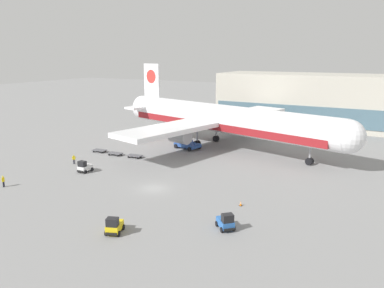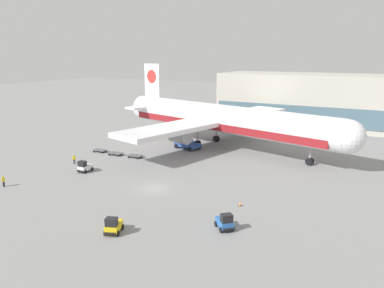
{
  "view_description": "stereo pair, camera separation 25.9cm",
  "coord_description": "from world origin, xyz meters",
  "views": [
    {
      "loc": [
        29.48,
        -43.01,
        19.15
      ],
      "look_at": [
        -0.47,
        12.61,
        4.0
      ],
      "focal_mm": 35.0,
      "sensor_mm": 36.0,
      "label": 1
    },
    {
      "loc": [
        29.71,
        -42.89,
        19.15
      ],
      "look_at": [
        -0.47,
        12.61,
        4.0
      ],
      "focal_mm": 35.0,
      "sensor_mm": 36.0,
      "label": 2
    }
  ],
  "objects": [
    {
      "name": "ground_plane",
      "position": [
        0.0,
        0.0,
        0.0
      ],
      "size": [
        400.0,
        400.0,
        0.0
      ],
      "primitive_type": "plane",
      "color": "gray"
    },
    {
      "name": "ground_crew_near",
      "position": [
        -20.03,
        -10.05,
        1.02
      ],
      "size": [
        0.32,
        0.55,
        1.74
      ],
      "rotation": [
        0.0,
        0.0,
        5.01
      ],
      "color": "black",
      "rests_on": "ground_plane"
    },
    {
      "name": "scissor_lift_loader",
      "position": [
        -7.3,
        23.34,
        2.18
      ],
      "size": [
        5.78,
        4.43,
        5.78
      ],
      "rotation": [
        0.0,
        0.0,
        -0.25
      ],
      "color": "#284C99",
      "rests_on": "ground_plane"
    },
    {
      "name": "baggage_tug_foreground",
      "position": [
        4.06,
        -13.85,
        0.88
      ],
      "size": [
        2.32,
        2.77,
        2.0
      ],
      "rotation": [
        0.0,
        0.0,
        -1.2
      ],
      "color": "yellow",
      "rests_on": "ground_plane"
    },
    {
      "name": "baggage_dolly_second",
      "position": [
        -17.11,
        11.9,
        0.39
      ],
      "size": [
        3.75,
        1.69,
        0.48
      ],
      "rotation": [
        0.0,
        0.0,
        0.07
      ],
      "color": "#56565B",
      "rests_on": "ground_plane"
    },
    {
      "name": "baggage_tug_far",
      "position": [
        -14.68,
        1.08,
        0.88
      ],
      "size": [
        1.69,
        2.49,
        2.0
      ],
      "rotation": [
        0.0,
        0.0,
        -1.55
      ],
      "color": "silver",
      "rests_on": "ground_plane"
    },
    {
      "name": "baggage_tug_mid",
      "position": [
        14.47,
        -7.12,
        0.88
      ],
      "size": [
        2.73,
        2.74,
        2.0
      ],
      "rotation": [
        0.0,
        0.0,
        -0.79
      ],
      "color": "#2D66B7",
      "rests_on": "ground_plane"
    },
    {
      "name": "baggage_dolly_third",
      "position": [
        -12.69,
        12.31,
        0.39
      ],
      "size": [
        3.75,
        1.69,
        0.48
      ],
      "rotation": [
        0.0,
        0.0,
        0.07
      ],
      "color": "#56565B",
      "rests_on": "ground_plane"
    },
    {
      "name": "airplane_main",
      "position": [
        -2.35,
        28.22,
        5.84
      ],
      "size": [
        57.03,
        48.5,
        17.0
      ],
      "rotation": [
        0.0,
        0.0,
        -0.25
      ],
      "color": "white",
      "rests_on": "ground_plane"
    },
    {
      "name": "baggage_dolly_lead",
      "position": [
        -21.45,
        12.29,
        0.39
      ],
      "size": [
        3.75,
        1.69,
        0.48
      ],
      "rotation": [
        0.0,
        0.0,
        0.07
      ],
      "color": "#56565B",
      "rests_on": "ground_plane"
    },
    {
      "name": "ground_crew_far",
      "position": [
        -19.71,
        3.69,
        0.99
      ],
      "size": [
        0.42,
        0.44,
        1.7
      ],
      "rotation": [
        0.0,
        0.0,
        3.96
      ],
      "color": "black",
      "rests_on": "ground_plane"
    },
    {
      "name": "traffic_cone_near",
      "position": [
        13.53,
        -0.03,
        0.3
      ],
      "size": [
        0.4,
        0.4,
        0.62
      ],
      "color": "black",
      "rests_on": "ground_plane"
    }
  ]
}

